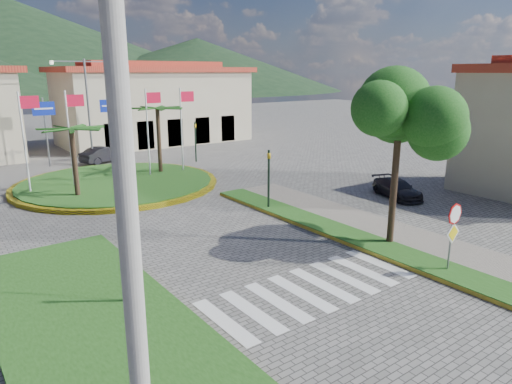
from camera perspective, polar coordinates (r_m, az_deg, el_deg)
ground at (r=13.49m, az=18.97°, el=-17.67°), size 160.00×160.00×0.00m
sidewalk_right at (r=19.03m, az=24.50°, el=-8.15°), size 4.00×28.00×0.15m
verge_right at (r=18.04m, az=22.60°, el=-9.14°), size 1.60×28.00×0.18m
median_left at (r=14.35m, az=-19.47°, el=-15.20°), size 5.00×14.00×0.18m
crosswalk at (r=15.71m, az=6.72°, el=-12.00°), size 8.00×3.00×0.01m
roundabout_island at (r=30.54m, az=-16.95°, el=1.11°), size 12.70×12.70×6.00m
stop_sign at (r=17.52m, az=23.43°, el=-3.97°), size 0.80×0.11×2.65m
deciduous_tree at (r=18.95m, az=17.46°, el=8.42°), size 3.60×3.60×6.80m
utility_pole at (r=7.00m, az=-15.45°, el=-7.27°), size 0.32×0.32×9.00m
traffic_light_left at (r=14.35m, az=-15.74°, el=-6.69°), size 0.15×0.18×3.20m
traffic_light_right at (r=23.60m, az=1.60°, el=2.27°), size 0.15×0.18×3.20m
traffic_light_far at (r=37.04m, az=-7.59°, el=6.74°), size 0.18×0.15×3.20m
direction_sign_west at (r=38.05m, az=-24.89°, el=8.13°), size 1.60×0.14×5.20m
direction_sign_east at (r=39.37m, az=-17.72°, el=8.97°), size 1.60×0.14×5.20m
street_lamp_centre at (r=37.76m, az=-20.24°, el=10.02°), size 4.80×0.16×8.00m
building_right at (r=48.43m, az=-12.61°, el=10.73°), size 19.08×9.54×8.05m
hill_far_mid at (r=168.14m, az=-29.20°, el=15.73°), size 180.00×180.00×30.00m
hill_far_east at (r=162.09m, az=-7.30°, el=15.39°), size 120.00×120.00×18.00m
car_dark_b at (r=38.56m, az=-18.33°, el=4.49°), size 4.19×2.45×1.30m
car_side_right at (r=27.56m, az=17.23°, el=0.41°), size 2.58×3.91×1.05m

